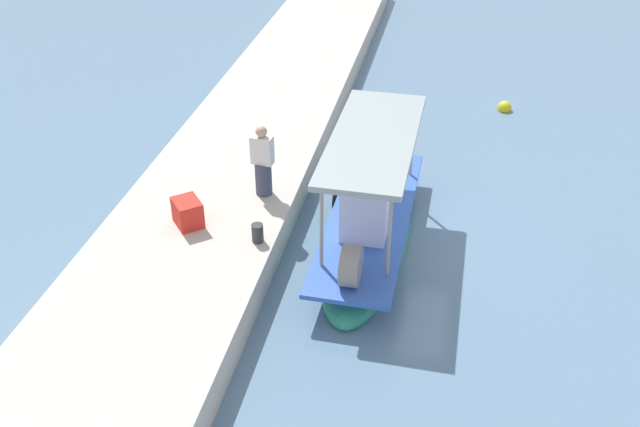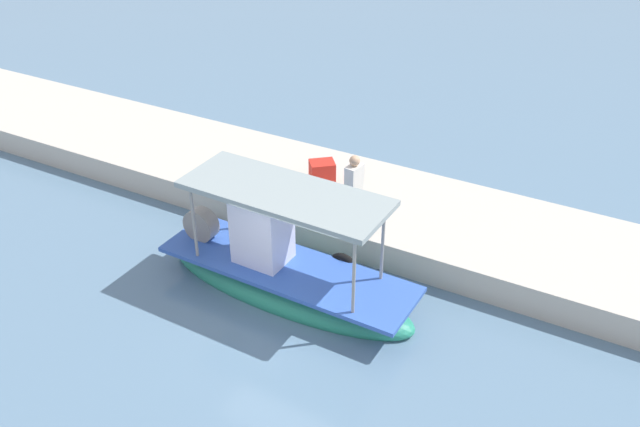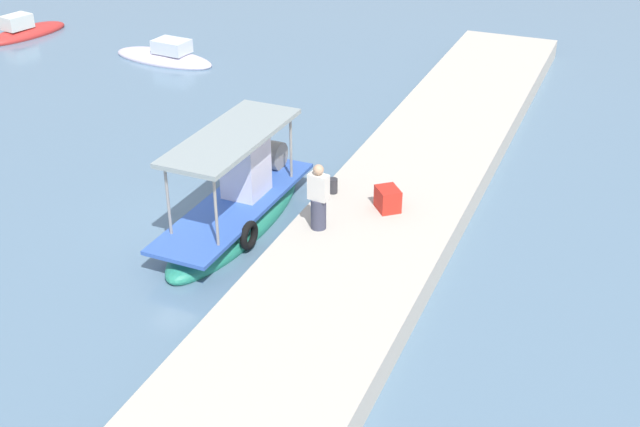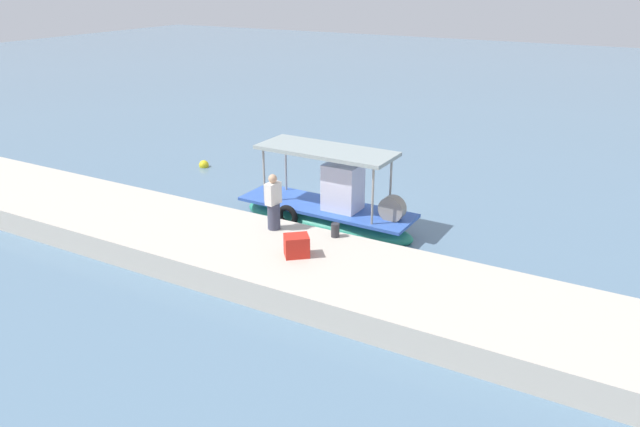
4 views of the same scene
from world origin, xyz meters
name	(u,v)px [view 4 (image 4 of 4)]	position (x,y,z in m)	size (l,w,h in m)	color
ground_plane	(323,216)	(0.00, 0.00, 0.00)	(120.00, 120.00, 0.00)	slate
dock_quay	(250,254)	(0.00, -4.26, 0.36)	(36.00, 3.74, 0.72)	beige
main_fishing_boat	(329,212)	(0.55, -0.65, 0.49)	(6.13, 1.86, 2.95)	#298E6F
fisherman_near_bollard	(273,204)	(0.06, -3.10, 1.48)	(0.41, 0.50, 1.67)	#3C3E53
mooring_bollard	(335,230)	(1.90, -2.73, 0.92)	(0.24, 0.24, 0.40)	#2D2D33
cargo_crate	(297,246)	(1.59, -4.32, 1.01)	(0.64, 0.51, 0.57)	red
marker_buoy	(204,165)	(-7.15, 2.39, 0.08)	(0.42, 0.42, 0.42)	yellow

